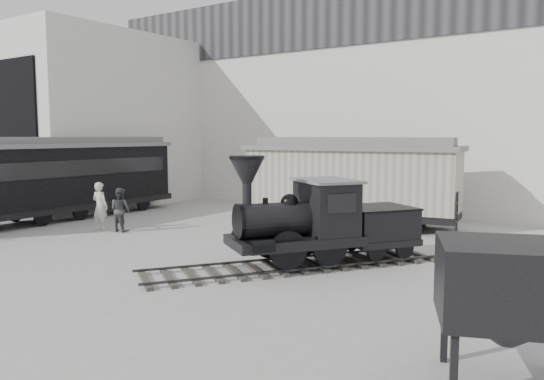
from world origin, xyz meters
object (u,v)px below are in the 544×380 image
Objects in this scene: locomotive at (316,226)px; visitor_a at (100,206)px; passenger_coach at (56,178)px; coal_hopper at (508,293)px; boxcar at (351,179)px; visitor_b at (120,210)px.

locomotive is 4.33× the size of visitor_a.
passenger_coach reaches higher than coal_hopper.
boxcar is at bearing -147.21° from visitor_a.
visitor_a is (3.75, -0.62, -0.91)m from passenger_coach.
passenger_coach is (-11.31, -6.06, -0.05)m from boxcar.
visitor_b is at bearing -173.48° from visitor_a.
boxcar reaches higher than visitor_a.
coal_hopper reaches higher than visitor_b.
boxcar is 3.77× the size of coal_hopper.
boxcar is 14.33m from coal_hopper.
passenger_coach reaches higher than locomotive.
coal_hopper is (14.89, -5.29, 0.55)m from visitor_b.
visitor_b is at bearing -147.78° from locomotive.
coal_hopper is (8.21, -11.73, -0.50)m from boxcar.
boxcar is at bearing 27.65° from passenger_coach.
visitor_a is 0.93m from visitor_b.
locomotive is 7.31m from boxcar.
passenger_coach is 20.34m from coal_hopper.
locomotive is 13.63m from passenger_coach.
visitor_a is at bearing 140.68° from coal_hopper.
locomotive is 8.96m from visitor_b.
locomotive reaches higher than visitor_b.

